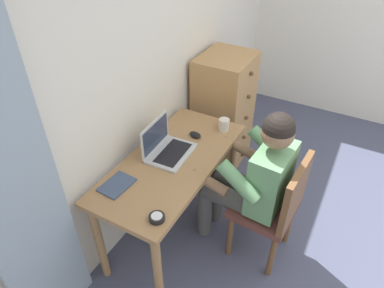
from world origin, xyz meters
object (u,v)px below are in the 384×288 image
at_px(desk, 173,172).
at_px(chair, 275,206).
at_px(laptop, 166,147).
at_px(desk_clock, 157,218).
at_px(notebook_pad, 117,185).
at_px(dresser, 223,111).
at_px(person_seated, 253,176).
at_px(computer_mouse, 195,135).
at_px(coffee_mug, 224,125).

relative_size(desk, chair, 1.41).
xyz_separation_m(laptop, desk_clock, (-0.53, -0.27, -0.04)).
bearing_deg(notebook_pad, dresser, 0.41).
distance_m(chair, desk_clock, 0.86).
relative_size(person_seated, notebook_pad, 5.70).
height_order(dresser, laptop, dresser).
distance_m(dresser, computer_mouse, 0.76).
relative_size(desk_clock, notebook_pad, 0.43).
distance_m(chair, computer_mouse, 0.75).
bearing_deg(computer_mouse, coffee_mug, -24.67).
xyz_separation_m(person_seated, laptop, (-0.13, 0.59, 0.12)).
bearing_deg(dresser, desk, -175.62).
relative_size(notebook_pad, coffee_mug, 1.75).
bearing_deg(dresser, desk_clock, -169.53).
distance_m(chair, laptop, 0.84).
bearing_deg(chair, notebook_pad, 122.19).
bearing_deg(dresser, laptop, -179.55).
xyz_separation_m(dresser, notebook_pad, (-1.42, 0.08, 0.20)).
distance_m(person_seated, computer_mouse, 0.53).
bearing_deg(person_seated, computer_mouse, 75.28).
height_order(desk, notebook_pad, notebook_pad).
relative_size(laptop, computer_mouse, 3.52).
relative_size(desk, notebook_pad, 5.92).
bearing_deg(laptop, person_seated, -77.35).
relative_size(dresser, chair, 1.24).
height_order(dresser, chair, dresser).
distance_m(person_seated, notebook_pad, 0.89).
distance_m(person_seated, desk_clock, 0.74).
xyz_separation_m(person_seated, desk_clock, (-0.66, 0.32, 0.08)).
bearing_deg(desk, dresser, 4.38).
xyz_separation_m(desk, coffee_mug, (0.49, -0.16, 0.16)).
distance_m(chair, coffee_mug, 0.70).
bearing_deg(dresser, computer_mouse, -172.87).
bearing_deg(desk, computer_mouse, -2.15).
height_order(desk, chair, chair).
relative_size(chair, notebook_pad, 4.18).
distance_m(dresser, notebook_pad, 1.44).
height_order(desk_clock, notebook_pad, desk_clock).
xyz_separation_m(desk, person_seated, (0.18, -0.52, 0.05)).
bearing_deg(coffee_mug, dresser, 23.83).
height_order(person_seated, notebook_pad, person_seated).
height_order(dresser, notebook_pad, dresser).
bearing_deg(coffee_mug, desk_clock, -177.58).
bearing_deg(notebook_pad, person_seated, -47.07).
xyz_separation_m(dresser, computer_mouse, (-0.73, -0.09, 0.21)).
bearing_deg(person_seated, dresser, 34.88).
xyz_separation_m(chair, coffee_mug, (0.33, 0.54, 0.29)).
height_order(desk_clock, coffee_mug, coffee_mug).
relative_size(person_seated, computer_mouse, 11.97).
height_order(person_seated, laptop, person_seated).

